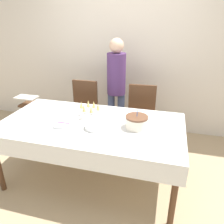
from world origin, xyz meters
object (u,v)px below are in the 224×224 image
Objects in this scene: dining_chair_far_right at (141,115)px; birthday_cake at (137,122)px; champagne_tray at (90,110)px; high_chair at (31,108)px; plate_stack_main at (97,125)px; plate_stack_dessert at (102,118)px; dining_chair_far_left at (83,109)px; person_standing at (116,82)px.

birthday_cake is at bearing -85.85° from dining_chair_far_right.
champagne_tray reaches higher than high_chair.
champagne_tray reaches higher than plate_stack_main.
dining_chair_far_left is at bearing 126.53° from plate_stack_dessert.
birthday_cake is 1.14m from person_standing.
dining_chair_far_left is 5.37× the size of plate_stack_dessert.
plate_stack_dessert is at bearing -86.09° from person_standing.
person_standing reaches higher than champagne_tray.
dining_chair_far_right reaches higher than plate_stack_main.
dining_chair_far_left is 3.33× the size of champagne_tray.
person_standing is at bearing 114.99° from birthday_cake.
person_standing reaches higher than plate_stack_main.
birthday_cake reaches higher than high_chair.
birthday_cake is 1.34× the size of plate_stack_dessert.
plate_stack_main is at bearing -86.54° from person_standing.
plate_stack_main is at bearing -60.10° from dining_chair_far_left.
person_standing is (0.10, 0.90, 0.10)m from champagne_tray.
high_chair is (-0.88, -0.08, -0.05)m from dining_chair_far_left.
plate_stack_main is 0.22m from plate_stack_dessert.
plate_stack_main is (-0.35, -0.96, 0.26)m from dining_chair_far_right.
plate_stack_dessert is 0.11× the size of person_standing.
person_standing is at bearing 21.64° from dining_chair_far_left.
champagne_tray is at bearing -61.69° from dining_chair_far_left.
person_standing is (-0.42, 0.19, 0.42)m from dining_chair_far_right.
birthday_cake is 0.83× the size of champagne_tray.
high_chair is at bearing 157.67° from birthday_cake.
dining_chair_far_left is at bearing 5.35° from high_chair.
dining_chair_far_right is 0.85m from plate_stack_dessert.
plate_stack_dessert is (0.16, -0.03, -0.07)m from champagne_tray.
champagne_tray is at bearing 167.24° from birthday_cake.
birthday_cake reaches higher than dining_chair_far_right.
dining_chair_far_left is 0.95m from plate_stack_dessert.
person_standing reaches higher than high_chair.
dining_chair_far_left is at bearing 179.99° from dining_chair_far_right.
plate_stack_dessert is 1.60m from high_chair.
dining_chair_far_right is 1.35× the size of high_chair.
birthday_cake reaches higher than plate_stack_main.
high_chair is (-1.43, 0.88, -0.31)m from plate_stack_main.
high_chair is at bearing 148.54° from plate_stack_main.
person_standing is at bearing 83.63° from champagne_tray.
dining_chair_far_right is at bearing -24.51° from person_standing.
champagne_tray is 1.18× the size of plate_stack_main.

